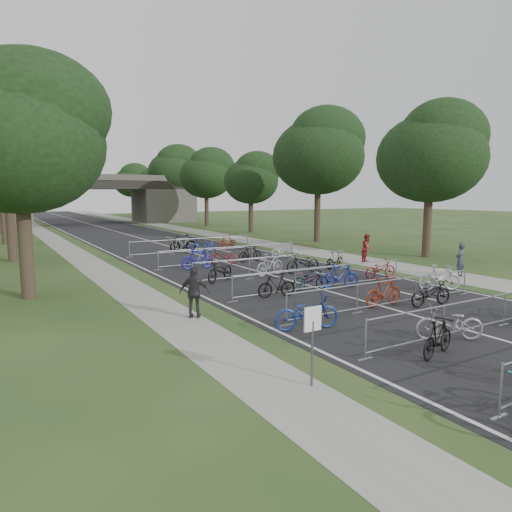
{
  "coord_description": "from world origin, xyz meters",
  "views": [
    {
      "loc": [
        -12.82,
        -4.72,
        4.26
      ],
      "look_at": [
        -0.96,
        15.31,
        1.1
      ],
      "focal_mm": 32.0,
      "sensor_mm": 36.0,
      "label": 1
    }
  ],
  "objects": [
    {
      "name": "barrier_row_4",
      "position": [
        0.0,
        15.0,
        0.55
      ],
      "size": [
        9.7,
        0.08,
        1.1
      ],
      "color": "#919498",
      "rests_on": "ground"
    },
    {
      "name": "barrier_row_5",
      "position": [
        0.0,
        20.0,
        0.55
      ],
      "size": [
        9.7,
        0.08,
        1.1
      ],
      "color": "#919498",
      "rests_on": "ground"
    },
    {
      "name": "bike_25",
      "position": [
        -0.39,
        26.86,
        0.63
      ],
      "size": [
        2.12,
        0.71,
        1.25
      ],
      "primitive_type": "imported",
      "rotation": [
        0.0,
        0.0,
        4.77
      ],
      "color": "#919498",
      "rests_on": "ground"
    },
    {
      "name": "tree_right_2",
      "position": [
        13.11,
        39.93,
        5.95
      ],
      "size": [
        6.16,
        6.16,
        9.39
      ],
      "color": "#33261C",
      "rests_on": "ground"
    },
    {
      "name": "bike_5",
      "position": [
        -1.35,
        3.51,
        0.52
      ],
      "size": [
        2.04,
        1.6,
        1.04
      ],
      "primitive_type": "imported",
      "rotation": [
        0.0,
        0.0,
        4.17
      ],
      "color": "gray",
      "rests_on": "ground"
    },
    {
      "name": "bike_4",
      "position": [
        -2.81,
        2.8,
        0.51
      ],
      "size": [
        1.76,
        0.89,
        1.02
      ],
      "primitive_type": "imported",
      "rotation": [
        0.0,
        0.0,
        1.83
      ],
      "color": "black",
      "rests_on": "ground"
    },
    {
      "name": "bike_17",
      "position": [
        -0.16,
        15.2,
        0.6
      ],
      "size": [
        2.07,
        1.04,
        1.2
      ],
      "primitive_type": "imported",
      "rotation": [
        0.0,
        0.0,
        1.82
      ],
      "color": "#9E9FA5",
      "rests_on": "ground"
    },
    {
      "name": "lane_markings",
      "position": [
        0.0,
        50.0,
        0.0
      ],
      "size": [
        0.12,
        140.0,
        0.0
      ],
      "primitive_type": "cube",
      "color": "silver",
      "rests_on": "ground"
    },
    {
      "name": "bike_10",
      "position": [
        1.61,
        6.54,
        0.5
      ],
      "size": [
        1.97,
        0.88,
        1.0
      ],
      "primitive_type": "imported",
      "rotation": [
        0.0,
        0.0,
        1.46
      ],
      "color": "black",
      "rests_on": "ground"
    },
    {
      "name": "barrier_row_3",
      "position": [
        0.0,
        11.0,
        0.55
      ],
      "size": [
        9.7,
        0.08,
        1.1
      ],
      "color": "#919498",
      "rests_on": "ground"
    },
    {
      "name": "tree_right_1",
      "position": [
        13.11,
        27.93,
        7.9
      ],
      "size": [
        8.18,
        8.18,
        12.47
      ],
      "color": "#33261C",
      "rests_on": "ground"
    },
    {
      "name": "bike_22",
      "position": [
        1.46,
        20.14,
        0.52
      ],
      "size": [
        1.76,
        0.6,
        1.04
      ],
      "primitive_type": "imported",
      "rotation": [
        0.0,
        0.0,
        1.64
      ],
      "color": "black",
      "rests_on": "ground"
    },
    {
      "name": "sidewalk_left",
      "position": [
        -7.5,
        50.0,
        0.01
      ],
      "size": [
        2.0,
        140.0,
        0.01
      ],
      "primitive_type": "cube",
      "color": "gray",
      "rests_on": "ground"
    },
    {
      "name": "pedestrian_a",
      "position": [
        8.15,
        9.95,
        0.88
      ],
      "size": [
        0.71,
        0.54,
        1.76
      ],
      "primitive_type": "imported",
      "rotation": [
        0.0,
        0.0,
        3.35
      ],
      "color": "#2B3241",
      "rests_on": "ground"
    },
    {
      "name": "bike_9",
      "position": [
        0.04,
        7.43,
        0.56
      ],
      "size": [
        1.87,
        0.55,
        1.12
      ],
      "primitive_type": "imported",
      "rotation": [
        0.0,
        0.0,
        1.58
      ],
      "color": "maroon",
      "rests_on": "ground"
    },
    {
      "name": "tree_right_5",
      "position": [
        13.11,
        75.93,
        5.95
      ],
      "size": [
        6.16,
        6.16,
        9.39
      ],
      "color": "#33261C",
      "rests_on": "ground"
    },
    {
      "name": "bike_14",
      "position": [
        0.89,
        10.92,
        0.56
      ],
      "size": [
        1.94,
        1.0,
        1.12
      ],
      "primitive_type": "imported",
      "rotation": [
        0.0,
        0.0,
        1.31
      ],
      "color": "navy",
      "rests_on": "ground"
    },
    {
      "name": "pedestrian_b",
      "position": [
        7.77,
        16.27,
        0.89
      ],
      "size": [
        1.06,
        0.96,
        1.77
      ],
      "primitive_type": "imported",
      "rotation": [
        0.0,
        0.0,
        0.41
      ],
      "color": "maroon",
      "rests_on": "ground"
    },
    {
      "name": "pedestrian_c",
      "position": [
        -6.8,
        9.6,
        0.89
      ],
      "size": [
        1.11,
        0.93,
        1.78
      ],
      "primitive_type": "imported",
      "rotation": [
        0.0,
        0.0,
        2.57
      ],
      "color": "#272729",
      "rests_on": "ground"
    },
    {
      "name": "road",
      "position": [
        0.0,
        50.0,
        0.01
      ],
      "size": [
        11.0,
        140.0,
        0.01
      ],
      "primitive_type": "cube",
      "color": "black",
      "rests_on": "ground"
    },
    {
      "name": "bike_21",
      "position": [
        -0.5,
        20.03,
        0.47
      ],
      "size": [
        1.88,
        1.2,
        0.94
      ],
      "primitive_type": "imported",
      "rotation": [
        0.0,
        0.0,
        4.36
      ],
      "color": "maroon",
      "rests_on": "ground"
    },
    {
      "name": "tree_right_0",
      "position": [
        13.11,
        15.93,
        6.92
      ],
      "size": [
        7.17,
        7.17,
        10.93
      ],
      "color": "#33261C",
      "rests_on": "ground"
    },
    {
      "name": "bike_8",
      "position": [
        -4.3,
        6.51,
        0.56
      ],
      "size": [
        2.25,
        1.24,
        1.12
      ],
      "primitive_type": "imported",
      "rotation": [
        0.0,
        0.0,
        1.33
      ],
      "color": "navy",
      "rests_on": "ground"
    },
    {
      "name": "barrier_row_6",
      "position": [
        0.0,
        26.0,
        0.55
      ],
      "size": [
        9.7,
        0.08,
        1.1
      ],
      "color": "#919498",
      "rests_on": "ground"
    },
    {
      "name": "bike_26",
      "position": [
        0.8,
        25.93,
        0.52
      ],
      "size": [
        2.03,
        0.91,
        1.03
      ],
      "primitive_type": "imported",
      "rotation": [
        0.0,
        0.0,
        4.59
      ],
      "color": "navy",
      "rests_on": "ground"
    },
    {
      "name": "tree_right_6",
      "position": [
        13.11,
        87.93,
        6.92
      ],
      "size": [
        7.17,
        7.17,
        10.93
      ],
      "color": "#33261C",
      "rests_on": "ground"
    },
    {
      "name": "tree_right_4",
      "position": [
        13.11,
        63.93,
        7.9
      ],
      "size": [
        8.18,
        8.18,
        12.47
      ],
      "color": "#33261C",
      "rests_on": "ground"
    },
    {
      "name": "sidewalk_right",
      "position": [
        8.0,
        50.0,
        0.01
      ],
      "size": [
        3.0,
        140.0,
        0.01
      ],
      "primitive_type": "cube",
      "color": "gray",
      "rests_on": "ground"
    },
    {
      "name": "bike_16",
      "position": [
        -3.09,
        15.13,
        0.55
      ],
      "size": [
        2.17,
        1.73,
        1.1
      ],
      "primitive_type": "imported",
      "rotation": [
        0.0,
        0.0,
        5.27
      ],
      "color": "black",
      "rests_on": "ground"
    },
    {
      "name": "bike_12",
      "position": [
        -2.62,
        10.83,
        0.5
      ],
      "size": [
        1.73,
        0.75,
        1.0
      ],
      "primitive_type": "imported",
      "rotation": [
        0.0,
        0.0,
        4.54
      ],
      "color": "black",
      "rests_on": "ground"
    },
    {
      "name": "bike_13",
      "position": [
        -0.49,
        11.31,
        0.45
      ],
      "size": [
        1.79,
        0.92,
        0.9
      ],
      "primitive_type": "imported",
      "rotation": [
        0.0,
        0.0,
        1.37
      ],
      "color": "#919498",
      "rests_on": "ground"
    },
    {
      "name": "barrier_row_1",
      "position": [
        0.0,
        3.6,
        0.55
      ],
      "size": [
        9.7,
        0.08,
        1.1
      ],
      "color": "#919498",
      "rests_on": "ground"
    },
    {
      "name": "bike_11",
      "position": [
        4.3,
        8.2,
        0.59
      ],
      "size": [
        2.01,
        1.28,
        1.17
      ],
      "primitive_type": "imported",
      "rotation": [
        0.0,
        0.0,
        1.17
      ],
      "color": "#A9AAB1",
      "rests_on": "ground"
    },
    {
      "name": "bike_18",
      "position": [
        1.88,
        15.06,
        0.56
      ],
      "size": [
        2.12,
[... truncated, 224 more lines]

